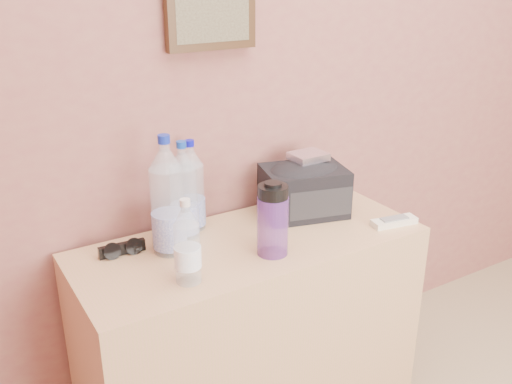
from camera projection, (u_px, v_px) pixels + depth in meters
picture_frame at (211, 8)px, 1.74m from camera, size 0.30×0.03×0.25m
dresser at (251, 332)px, 1.95m from camera, size 1.13×0.47×0.70m
pet_large_a at (168, 202)px, 1.70m from camera, size 0.10×0.10×0.37m
pet_large_b at (184, 195)px, 1.80m from camera, size 0.09×0.09×0.32m
pet_large_c at (192, 190)px, 1.86m from camera, size 0.08×0.08×0.30m
pet_small at (187, 246)px, 1.55m from camera, size 0.07×0.07×0.25m
nalgene_bottle at (273, 219)px, 1.70m from camera, size 0.09×0.09×0.23m
sunglasses at (122, 249)px, 1.73m from camera, size 0.15×0.06×0.04m
ac_remote at (394, 222)px, 1.93m from camera, size 0.17×0.08×0.02m
toiletry_bag at (304, 188)px, 1.99m from camera, size 0.32×0.27×0.19m
foil_packet at (308, 156)px, 1.97m from camera, size 0.12×0.10×0.02m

